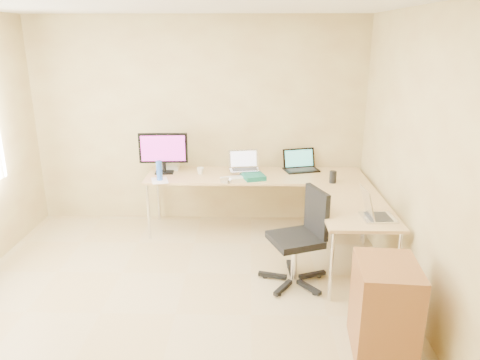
{
  "coord_description": "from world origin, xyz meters",
  "views": [
    {
      "loc": [
        0.64,
        -3.45,
        2.36
      ],
      "look_at": [
        0.55,
        1.1,
        0.9
      ],
      "focal_mm": 33.97,
      "sensor_mm": 36.0,
      "label": 1
    }
  ],
  "objects_px": {
    "laptop_black": "(302,160)",
    "cabinet": "(384,309)",
    "keyboard": "(237,177)",
    "desk_fan": "(166,159)",
    "office_chair": "(295,236)",
    "desk_main": "(255,203)",
    "mug": "(200,171)",
    "desk_return": "(351,237)",
    "laptop_center": "(245,161)",
    "monitor": "(164,153)",
    "water_bottle": "(159,171)",
    "laptop_return": "(379,207)"
  },
  "relations": [
    {
      "from": "water_bottle",
      "to": "office_chair",
      "type": "bearing_deg",
      "value": -34.3
    },
    {
      "from": "desk_fan",
      "to": "laptop_black",
      "type": "bearing_deg",
      "value": -11.18
    },
    {
      "from": "desk_main",
      "to": "mug",
      "type": "distance_m",
      "value": 0.79
    },
    {
      "from": "cabinet",
      "to": "laptop_black",
      "type": "bearing_deg",
      "value": 103.38
    },
    {
      "from": "office_chair",
      "to": "desk_main",
      "type": "bearing_deg",
      "value": 85.28
    },
    {
      "from": "laptop_black",
      "to": "cabinet",
      "type": "bearing_deg",
      "value": -96.38
    },
    {
      "from": "desk_main",
      "to": "desk_fan",
      "type": "height_order",
      "value": "desk_fan"
    },
    {
      "from": "cabinet",
      "to": "desk_main",
      "type": "bearing_deg",
      "value": 117.38
    },
    {
      "from": "desk_return",
      "to": "laptop_black",
      "type": "relative_size",
      "value": 3.11
    },
    {
      "from": "desk_return",
      "to": "laptop_return",
      "type": "xyz_separation_m",
      "value": [
        0.15,
        -0.36,
        0.48
      ]
    },
    {
      "from": "cabinet",
      "to": "desk_fan",
      "type": "bearing_deg",
      "value": 134.62
    },
    {
      "from": "laptop_black",
      "to": "cabinet",
      "type": "distance_m",
      "value": 2.55
    },
    {
      "from": "desk_return",
      "to": "water_bottle",
      "type": "height_order",
      "value": "water_bottle"
    },
    {
      "from": "monitor",
      "to": "water_bottle",
      "type": "height_order",
      "value": "monitor"
    },
    {
      "from": "monitor",
      "to": "cabinet",
      "type": "distance_m",
      "value": 3.19
    },
    {
      "from": "desk_fan",
      "to": "water_bottle",
      "type": "bearing_deg",
      "value": -100.75
    },
    {
      "from": "laptop_black",
      "to": "office_chair",
      "type": "bearing_deg",
      "value": -113.23
    },
    {
      "from": "office_chair",
      "to": "monitor",
      "type": "bearing_deg",
      "value": 117.57
    },
    {
      "from": "water_bottle",
      "to": "laptop_black",
      "type": "bearing_deg",
      "value": 14.55
    },
    {
      "from": "office_chair",
      "to": "desk_return",
      "type": "bearing_deg",
      "value": 3.54
    },
    {
      "from": "monitor",
      "to": "water_bottle",
      "type": "bearing_deg",
      "value": -93.32
    },
    {
      "from": "keyboard",
      "to": "mug",
      "type": "bearing_deg",
      "value": 139.72
    },
    {
      "from": "desk_fan",
      "to": "office_chair",
      "type": "distance_m",
      "value": 2.13
    },
    {
      "from": "monitor",
      "to": "laptop_return",
      "type": "distance_m",
      "value": 2.66
    },
    {
      "from": "desk_return",
      "to": "mug",
      "type": "xyz_separation_m",
      "value": [
        -1.65,
        1.01,
        0.41
      ]
    },
    {
      "from": "desk_fan",
      "to": "office_chair",
      "type": "xyz_separation_m",
      "value": [
        1.5,
        -1.48,
        -0.37
      ]
    },
    {
      "from": "desk_fan",
      "to": "office_chair",
      "type": "bearing_deg",
      "value": -55.35
    },
    {
      "from": "desk_main",
      "to": "laptop_return",
      "type": "distance_m",
      "value": 1.83
    },
    {
      "from": "mug",
      "to": "office_chair",
      "type": "distance_m",
      "value": 1.68
    },
    {
      "from": "desk_main",
      "to": "laptop_return",
      "type": "xyz_separation_m",
      "value": [
        1.13,
        -1.36,
        0.48
      ]
    },
    {
      "from": "keyboard",
      "to": "laptop_return",
      "type": "distance_m",
      "value": 1.83
    },
    {
      "from": "monitor",
      "to": "laptop_black",
      "type": "relative_size",
      "value": 1.41
    },
    {
      "from": "monitor",
      "to": "laptop_center",
      "type": "bearing_deg",
      "value": -5.9
    },
    {
      "from": "laptop_return",
      "to": "desk_fan",
      "type": "bearing_deg",
      "value": 51.99
    },
    {
      "from": "laptop_black",
      "to": "desk_fan",
      "type": "height_order",
      "value": "desk_fan"
    },
    {
      "from": "monitor",
      "to": "office_chair",
      "type": "xyz_separation_m",
      "value": [
        1.5,
        -1.33,
        -0.48
      ]
    },
    {
      "from": "desk_return",
      "to": "water_bottle",
      "type": "xyz_separation_m",
      "value": [
        -2.1,
        0.75,
        0.48
      ]
    },
    {
      "from": "desk_main",
      "to": "office_chair",
      "type": "distance_m",
      "value": 1.33
    },
    {
      "from": "desk_return",
      "to": "office_chair",
      "type": "bearing_deg",
      "value": -155.57
    },
    {
      "from": "laptop_center",
      "to": "desk_fan",
      "type": "bearing_deg",
      "value": 159.58
    },
    {
      "from": "laptop_center",
      "to": "desk_return",
      "type": "bearing_deg",
      "value": -51.52
    },
    {
      "from": "laptop_black",
      "to": "cabinet",
      "type": "height_order",
      "value": "laptop_black"
    },
    {
      "from": "laptop_black",
      "to": "keyboard",
      "type": "xyz_separation_m",
      "value": [
        -0.8,
        -0.33,
        -0.12
      ]
    },
    {
      "from": "desk_return",
      "to": "laptop_center",
      "type": "xyz_separation_m",
      "value": [
        -1.11,
        1.01,
        0.54
      ]
    },
    {
      "from": "laptop_center",
      "to": "office_chair",
      "type": "xyz_separation_m",
      "value": [
        0.5,
        -1.28,
        -0.4
      ]
    },
    {
      "from": "laptop_black",
      "to": "desk_main",
      "type": "bearing_deg",
      "value": -177.18
    },
    {
      "from": "monitor",
      "to": "desk_fan",
      "type": "bearing_deg",
      "value": 86.68
    },
    {
      "from": "monitor",
      "to": "water_bottle",
      "type": "relative_size",
      "value": 2.46
    },
    {
      "from": "desk_fan",
      "to": "cabinet",
      "type": "bearing_deg",
      "value": -60.73
    },
    {
      "from": "keyboard",
      "to": "desk_main",
      "type": "bearing_deg",
      "value": 9.23
    }
  ]
}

